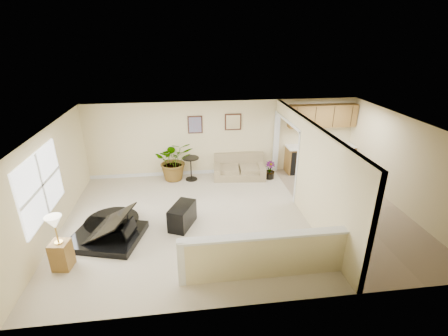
{
  "coord_description": "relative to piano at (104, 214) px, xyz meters",
  "views": [
    {
      "loc": [
        -1.33,
        -7.32,
        4.55
      ],
      "look_at": [
        -0.33,
        0.4,
        1.26
      ],
      "focal_mm": 26.0,
      "sensor_mm": 36.0,
      "label": 1
    }
  ],
  "objects": [
    {
      "name": "floor",
      "position": [
        3.29,
        0.45,
        -0.62
      ],
      "size": [
        9.0,
        9.0,
        0.0
      ],
      "primitive_type": "plane",
      "color": "#C0AF95",
      "rests_on": "ground"
    },
    {
      "name": "back_wall",
      "position": [
        3.29,
        3.45,
        0.63
      ],
      "size": [
        9.0,
        0.04,
        2.5
      ],
      "primitive_type": "cube",
      "color": "beige",
      "rests_on": "floor"
    },
    {
      "name": "front_wall",
      "position": [
        3.29,
        -2.55,
        0.63
      ],
      "size": [
        9.0,
        0.04,
        2.5
      ],
      "primitive_type": "cube",
      "color": "beige",
      "rests_on": "floor"
    },
    {
      "name": "left_wall",
      "position": [
        -1.21,
        0.45,
        0.63
      ],
      "size": [
        0.04,
        6.0,
        2.5
      ],
      "primitive_type": "cube",
      "color": "beige",
      "rests_on": "floor"
    },
    {
      "name": "right_wall",
      "position": [
        7.79,
        0.45,
        0.63
      ],
      "size": [
        0.04,
        6.0,
        2.5
      ],
      "primitive_type": "cube",
      "color": "beige",
      "rests_on": "floor"
    },
    {
      "name": "ceiling",
      "position": [
        3.29,
        0.45,
        1.88
      ],
      "size": [
        9.0,
        6.0,
        0.04
      ],
      "primitive_type": "cube",
      "color": "white",
      "rests_on": "back_wall"
    },
    {
      "name": "kitchen_vinyl",
      "position": [
        6.44,
        0.45,
        -0.61
      ],
      "size": [
        2.7,
        6.0,
        0.01
      ],
      "primitive_type": "cube",
      "color": "gray",
      "rests_on": "floor"
    },
    {
      "name": "interior_partition",
      "position": [
        5.09,
        0.7,
        0.6
      ],
      "size": [
        0.18,
        5.99,
        2.5
      ],
      "color": "beige",
      "rests_on": "floor"
    },
    {
      "name": "pony_half_wall",
      "position": [
        3.36,
        -1.85,
        -0.1
      ],
      "size": [
        3.42,
        0.22,
        1.0
      ],
      "color": "beige",
      "rests_on": "floor"
    },
    {
      "name": "left_window",
      "position": [
        -1.2,
        -0.05,
        0.83
      ],
      "size": [
        0.05,
        2.15,
        1.45
      ],
      "primitive_type": "cube",
      "color": "white",
      "rests_on": "left_wall"
    },
    {
      "name": "wall_art_left",
      "position": [
        2.34,
        3.42,
        1.13
      ],
      "size": [
        0.48,
        0.04,
        0.58
      ],
      "color": "#3D2016",
      "rests_on": "back_wall"
    },
    {
      "name": "wall_mirror",
      "position": [
        3.59,
        3.42,
        1.18
      ],
      "size": [
        0.55,
        0.04,
        0.55
      ],
      "color": "#3D2016",
      "rests_on": "back_wall"
    },
    {
      "name": "kitchen_cabinets",
      "position": [
        6.48,
        3.18,
        0.25
      ],
      "size": [
        2.36,
        0.65,
        2.33
      ],
      "color": "olive",
      "rests_on": "floor"
    },
    {
      "name": "piano",
      "position": [
        0.0,
        0.0,
        0.0
      ],
      "size": [
        2.11,
        2.11,
        1.48
      ],
      "rotation": [
        0.0,
        0.0,
        -0.27
      ],
      "color": "black",
      "rests_on": "floor"
    },
    {
      "name": "piano_bench",
      "position": [
        1.82,
        0.22,
        -0.33
      ],
      "size": [
        0.75,
        0.96,
        0.57
      ],
      "primitive_type": "cube",
      "rotation": [
        0.0,
        0.0,
        -0.43
      ],
      "color": "black",
      "rests_on": "floor"
    },
    {
      "name": "loveseat",
      "position": [
        3.75,
        3.07,
        -0.25
      ],
      "size": [
        1.79,
        1.13,
        0.97
      ],
      "rotation": [
        0.0,
        0.0,
        -0.1
      ],
      "color": "#9C8A63",
      "rests_on": "floor"
    },
    {
      "name": "accent_table",
      "position": [
        2.13,
        2.98,
        -0.12
      ],
      "size": [
        0.54,
        0.54,
        0.78
      ],
      "color": "black",
      "rests_on": "floor"
    },
    {
      "name": "palm_plant",
      "position": [
        1.6,
        3.1,
        0.04
      ],
      "size": [
        1.34,
        1.2,
        1.34
      ],
      "color": "black",
      "rests_on": "floor"
    },
    {
      "name": "small_plant",
      "position": [
        4.74,
        2.76,
        -0.37
      ],
      "size": [
        0.35,
        0.35,
        0.59
      ],
      "color": "black",
      "rests_on": "floor"
    },
    {
      "name": "lamp_stand",
      "position": [
        -0.66,
        -1.05,
        -0.1
      ],
      "size": [
        0.41,
        0.41,
        1.23
      ],
      "color": "olive",
      "rests_on": "floor"
    }
  ]
}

